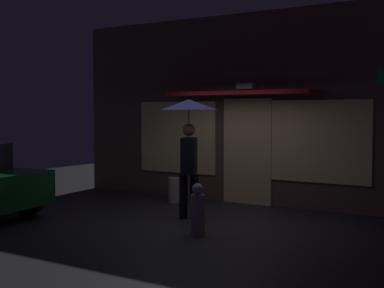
# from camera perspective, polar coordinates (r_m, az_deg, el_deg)

# --- Properties ---
(ground_plane) EXTENTS (18.00, 18.00, 0.00)m
(ground_plane) POSITION_cam_1_polar(r_m,az_deg,el_deg) (9.84, -0.22, -7.92)
(ground_plane) COLOR #26262B
(building_facade) EXTENTS (8.66, 1.00, 3.97)m
(building_facade) POSITION_cam_1_polar(r_m,az_deg,el_deg) (11.68, 6.08, 3.55)
(building_facade) COLOR brown
(building_facade) RESTS_ON ground
(person_with_umbrella) EXTENTS (1.05, 1.05, 2.14)m
(person_with_umbrella) POSITION_cam_1_polar(r_m,az_deg,el_deg) (9.88, -0.33, 1.73)
(person_with_umbrella) COLOR black
(person_with_umbrella) RESTS_ON ground
(sidewalk_bollard) EXTENTS (0.28, 0.28, 0.53)m
(sidewalk_bollard) POSITION_cam_1_polar(r_m,az_deg,el_deg) (11.77, -1.77, -4.76)
(sidewalk_bollard) COLOR #B2A899
(sidewalk_bollard) RESTS_ON ground
(fire_hydrant) EXTENTS (0.22, 0.22, 0.81)m
(fire_hydrant) POSITION_cam_1_polar(r_m,az_deg,el_deg) (8.64, 0.59, -6.94)
(fire_hydrant) COLOR gray
(fire_hydrant) RESTS_ON ground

